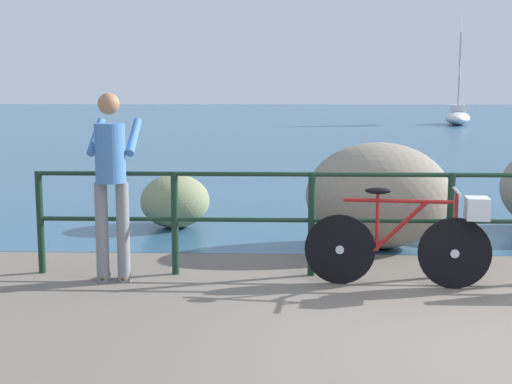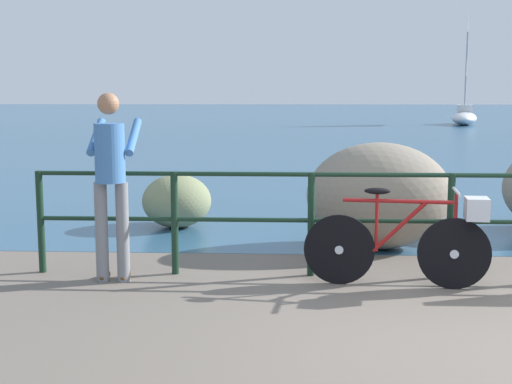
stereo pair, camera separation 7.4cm
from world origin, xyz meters
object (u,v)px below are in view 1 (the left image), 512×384
bicycle (413,237)px  breakwater_boulder_main (378,196)px  breakwater_boulder_left (175,201)px  sailboat (458,112)px  person_at_railing (111,178)px

bicycle → breakwater_boulder_main: 1.62m
breakwater_boulder_main → breakwater_boulder_left: (-2.51, 1.13, -0.26)m
bicycle → breakwater_boulder_left: size_ratio=1.79×
sailboat → bicycle: bearing=-1.6°
breakwater_boulder_left → sailboat: sailboat is taller
breakwater_boulder_main → breakwater_boulder_left: breakwater_boulder_main is taller
breakwater_boulder_main → breakwater_boulder_left: bearing=155.7°
bicycle → sailboat: bearing=82.0°
breakwater_boulder_main → sailboat: (8.45, 30.26, 0.10)m
breakwater_boulder_main → person_at_railing: bearing=-150.6°
bicycle → person_at_railing: bearing=-175.1°
bicycle → sailboat: (8.34, 31.87, 0.24)m
breakwater_boulder_left → person_at_railing: bearing=-93.9°
bicycle → sailboat: size_ratio=0.27×
person_at_railing → breakwater_boulder_left: (0.18, 2.65, -0.64)m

